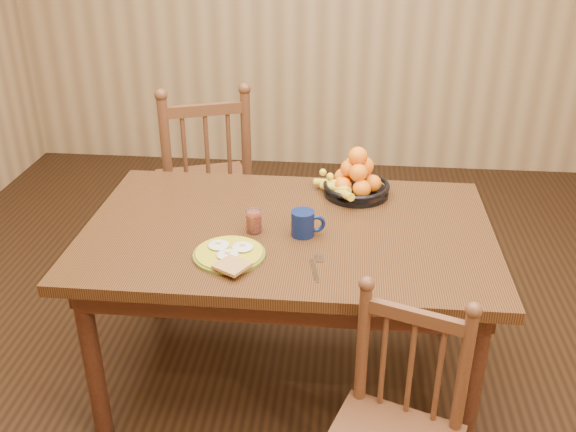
# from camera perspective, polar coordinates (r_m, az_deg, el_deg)

# --- Properties ---
(room) EXTENTS (4.52, 5.02, 2.72)m
(room) POSITION_cam_1_polar(r_m,az_deg,el_deg) (2.30, -0.00, 12.28)
(room) COLOR black
(room) RESTS_ON ground
(dining_table) EXTENTS (1.60, 1.00, 0.75)m
(dining_table) POSITION_cam_1_polar(r_m,az_deg,el_deg) (2.56, -0.00, -2.69)
(dining_table) COLOR black
(dining_table) RESTS_ON ground
(chair_far) EXTENTS (0.62, 0.61, 1.08)m
(chair_far) POSITION_cam_1_polar(r_m,az_deg,el_deg) (3.47, -7.38, 2.83)
(chair_far) COLOR #452414
(chair_far) RESTS_ON ground
(breakfast_plate) EXTENTS (0.26, 0.31, 0.04)m
(breakfast_plate) POSITION_cam_1_polar(r_m,az_deg,el_deg) (2.33, -5.23, -3.37)
(breakfast_plate) COLOR #59601E
(breakfast_plate) RESTS_ON dining_table
(fork) EXTENTS (0.05, 0.18, 0.00)m
(fork) POSITION_cam_1_polar(r_m,az_deg,el_deg) (2.26, 2.53, -4.48)
(fork) COLOR silver
(fork) RESTS_ON dining_table
(spoon) EXTENTS (0.04, 0.16, 0.01)m
(spoon) POSITION_cam_1_polar(r_m,az_deg,el_deg) (2.33, -6.02, -3.69)
(spoon) COLOR silver
(spoon) RESTS_ON dining_table
(coffee_mug) EXTENTS (0.13, 0.09, 0.10)m
(coffee_mug) POSITION_cam_1_polar(r_m,az_deg,el_deg) (2.45, 1.43, -0.63)
(coffee_mug) COLOR #0A163C
(coffee_mug) RESTS_ON dining_table
(juice_glass) EXTENTS (0.06, 0.06, 0.09)m
(juice_glass) POSITION_cam_1_polar(r_m,az_deg,el_deg) (2.48, -3.05, -0.52)
(juice_glass) COLOR silver
(juice_glass) RESTS_ON dining_table
(fruit_bowl) EXTENTS (0.32, 0.32, 0.22)m
(fruit_bowl) POSITION_cam_1_polar(r_m,az_deg,el_deg) (2.78, 5.98, 3.16)
(fruit_bowl) COLOR black
(fruit_bowl) RESTS_ON dining_table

